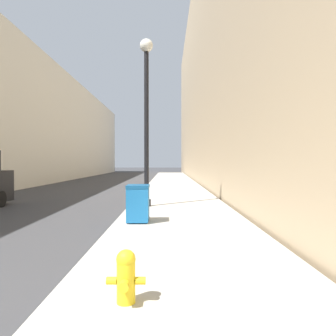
% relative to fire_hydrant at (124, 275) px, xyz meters
% --- Properties ---
extents(sidewalk_right, '(3.74, 60.00, 0.13)m').
position_rel_fire_hydrant_xyz_m(sidewalk_right, '(0.88, 16.37, -0.39)').
color(sidewalk_right, '#ADA89E').
rests_on(sidewalk_right, ground).
extents(building_right_stone, '(12.00, 60.00, 18.85)m').
position_rel_fire_hydrant_xyz_m(building_right_stone, '(8.85, 24.37, 8.97)').
color(building_right_stone, tan).
rests_on(building_right_stone, ground).
extents(fire_hydrant, '(0.46, 0.34, 0.62)m').
position_rel_fire_hydrant_xyz_m(fire_hydrant, '(0.00, 0.00, 0.00)').
color(fire_hydrant, yellow).
rests_on(fire_hydrant, sidewalk_right).
extents(trash_bin, '(0.60, 0.71, 1.02)m').
position_rel_fire_hydrant_xyz_m(trash_bin, '(-0.33, 5.11, 0.20)').
color(trash_bin, '#19609E').
rests_on(trash_bin, sidewalk_right).
extents(lamppost, '(0.48, 0.48, 6.17)m').
position_rel_fire_hydrant_xyz_m(lamppost, '(-0.31, 8.34, 3.45)').
color(lamppost, black).
rests_on(lamppost, sidewalk_right).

